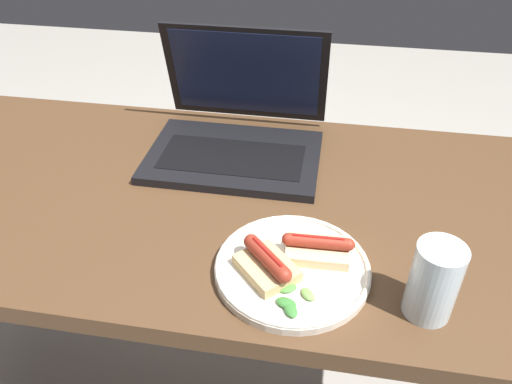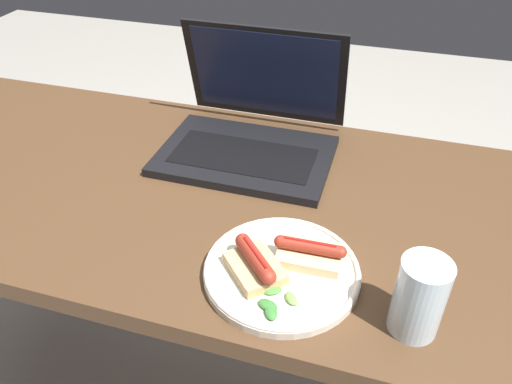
% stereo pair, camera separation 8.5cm
% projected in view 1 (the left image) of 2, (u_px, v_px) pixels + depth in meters
% --- Properties ---
extents(desk, '(1.47, 0.64, 0.78)m').
position_uv_depth(desk, '(189.00, 220.00, 1.00)').
color(desk, '#4C331E').
rests_on(desk, ground_plane).
extents(laptop, '(0.35, 0.30, 0.24)m').
position_uv_depth(laptop, '(237.00, 132.00, 1.05)').
color(laptop, black).
rests_on(laptop, desk).
extents(plate, '(0.24, 0.24, 0.02)m').
position_uv_depth(plate, '(292.00, 268.00, 0.78)').
color(plate, silver).
rests_on(plate, desk).
extents(sausage_toast_left, '(0.11, 0.11, 0.04)m').
position_uv_depth(sausage_toast_left, '(267.00, 264.00, 0.76)').
color(sausage_toast_left, tan).
rests_on(sausage_toast_left, plate).
extents(sausage_toast_middle, '(0.11, 0.07, 0.04)m').
position_uv_depth(sausage_toast_middle, '(318.00, 248.00, 0.79)').
color(sausage_toast_middle, '#D6B784').
rests_on(sausage_toast_middle, plate).
extents(salad_pile, '(0.06, 0.08, 0.01)m').
position_uv_depth(salad_pile, '(292.00, 298.00, 0.72)').
color(salad_pile, '#4C8E3D').
rests_on(salad_pile, plate).
extents(drinking_glass, '(0.07, 0.07, 0.12)m').
position_uv_depth(drinking_glass, '(434.00, 281.00, 0.69)').
color(drinking_glass, silver).
rests_on(drinking_glass, desk).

